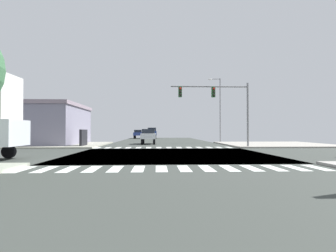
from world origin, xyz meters
name	(u,v)px	position (x,y,z in m)	size (l,w,h in m)	color
ground	(170,154)	(0.00, 0.00, -0.03)	(90.00, 90.00, 0.05)	#383D38
sidewalk_corner_ne	(274,144)	(13.00, 12.00, 0.07)	(12.00, 12.00, 0.14)	#A09B91
sidewalk_corner_nw	(52,145)	(-13.00, 12.00, 0.07)	(12.00, 12.00, 0.14)	#9A9B8A
crosswalk_near	(173,169)	(-0.25, -7.30, 0.00)	(13.50, 2.00, 0.01)	white
crosswalk_far	(164,148)	(-0.25, 7.30, 0.00)	(13.50, 2.00, 0.01)	white
traffic_signal_mast	(218,99)	(5.06, 6.97, 4.80)	(7.77, 0.55, 6.44)	gray
street_lamp	(219,105)	(7.72, 17.81, 5.33)	(1.78, 0.32, 9.04)	gray
bank_building	(20,124)	(-17.02, 12.99, 2.41)	(15.70, 10.35, 4.81)	gray
sedan_nearside_1	(138,133)	(-5.00, 38.89, 1.12)	(1.80, 4.30, 1.88)	black
pickup_farside_1	(152,133)	(-2.00, 39.26, 1.29)	(2.00, 5.10, 2.35)	black
sedan_leading_2	(148,135)	(-2.00, 14.64, 1.12)	(1.80, 4.30, 1.88)	black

